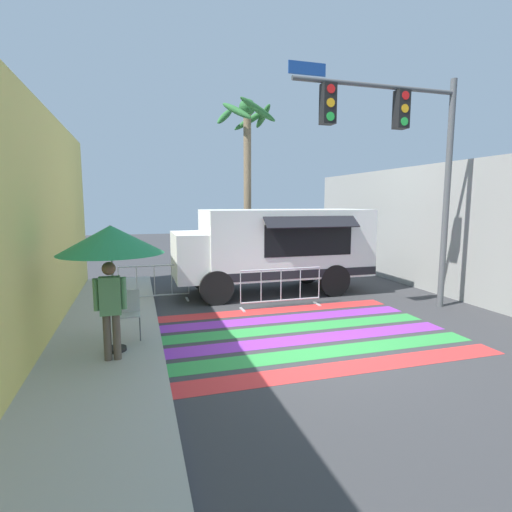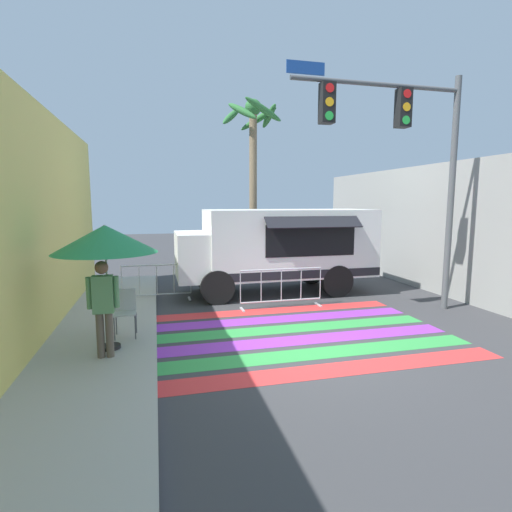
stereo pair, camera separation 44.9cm
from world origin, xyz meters
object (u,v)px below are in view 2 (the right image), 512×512
at_px(barricade_side, 157,283).
at_px(barricade_front, 281,288).
at_px(palm_tree, 253,149).
at_px(traffic_signal_pole, 403,141).
at_px(vendor_person, 103,303).
at_px(folding_chair, 125,308).
at_px(food_truck, 274,245).
at_px(patio_umbrella, 105,240).

bearing_deg(barricade_side, barricade_front, -25.71).
relative_size(barricade_front, palm_tree, 0.34).
distance_m(traffic_signal_pole, vendor_person, 7.71).
height_order(vendor_person, barricade_front, vendor_person).
bearing_deg(vendor_person, barricade_side, 62.65).
relative_size(traffic_signal_pole, folding_chair, 6.29).
height_order(food_truck, patio_umbrella, food_truck).
bearing_deg(palm_tree, barricade_side, -138.06).
bearing_deg(vendor_person, traffic_signal_pole, -1.72).
xyz_separation_m(folding_chair, barricade_front, (3.84, 1.79, -0.18)).
height_order(barricade_front, palm_tree, palm_tree).
distance_m(traffic_signal_pole, palm_tree, 6.39).
height_order(barricade_front, barricade_side, same).
bearing_deg(barricade_front, food_truck, 79.65).
bearing_deg(barricade_side, folding_chair, -100.65).
xyz_separation_m(patio_umbrella, palm_tree, (4.46, 7.26, 2.62)).
height_order(food_truck, palm_tree, palm_tree).
relative_size(traffic_signal_pole, vendor_person, 3.51).
distance_m(food_truck, patio_umbrella, 6.16).
distance_m(food_truck, palm_tree, 4.45).
relative_size(food_truck, palm_tree, 0.92).
distance_m(food_truck, barricade_front, 2.05).
height_order(patio_umbrella, folding_chair, patio_umbrella).
bearing_deg(vendor_person, food_truck, 30.49).
relative_size(traffic_signal_pole, barricade_front, 2.62).
xyz_separation_m(patio_umbrella, folding_chair, (0.23, 0.69, -1.44)).
bearing_deg(patio_umbrella, food_truck, 44.05).
bearing_deg(barricade_side, vendor_person, -101.35).
distance_m(patio_umbrella, palm_tree, 8.92).
height_order(food_truck, traffic_signal_pole, traffic_signal_pole).
relative_size(patio_umbrella, folding_chair, 2.41).
distance_m(barricade_front, barricade_side, 3.57).
distance_m(folding_chair, barricade_side, 3.40).
bearing_deg(barricade_side, food_truck, 3.74).
distance_m(vendor_person, barricade_front, 5.06).
height_order(patio_umbrella, barricade_front, patio_umbrella).
xyz_separation_m(food_truck, barricade_front, (-0.33, -1.78, -0.95)).
xyz_separation_m(traffic_signal_pole, barricade_front, (-2.69, 1.16, -3.75)).
height_order(folding_chair, barricade_side, folding_chair).
bearing_deg(traffic_signal_pole, food_truck, 128.84).
height_order(vendor_person, barricade_side, vendor_person).
bearing_deg(food_truck, traffic_signal_pole, -51.16).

